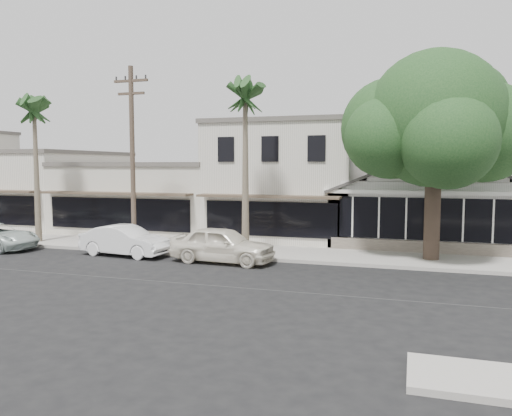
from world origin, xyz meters
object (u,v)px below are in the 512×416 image
(utility_pole, at_px, (132,155))
(car_1, at_px, (125,241))
(shade_tree, at_px, (433,124))
(car_0, at_px, (222,245))

(utility_pole, bearing_deg, car_1, -85.07)
(car_1, relative_size, shade_tree, 0.47)
(car_0, xyz_separation_m, car_1, (-5.00, 0.15, -0.08))
(utility_pole, height_order, shade_tree, shade_tree)
(utility_pole, bearing_deg, shade_tree, 8.00)
(shade_tree, bearing_deg, car_1, -168.10)
(car_1, distance_m, shade_tree, 14.99)
(car_1, xyz_separation_m, shade_tree, (13.70, 2.89, 5.35))
(car_0, height_order, shade_tree, shade_tree)
(car_1, bearing_deg, shade_tree, -72.05)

